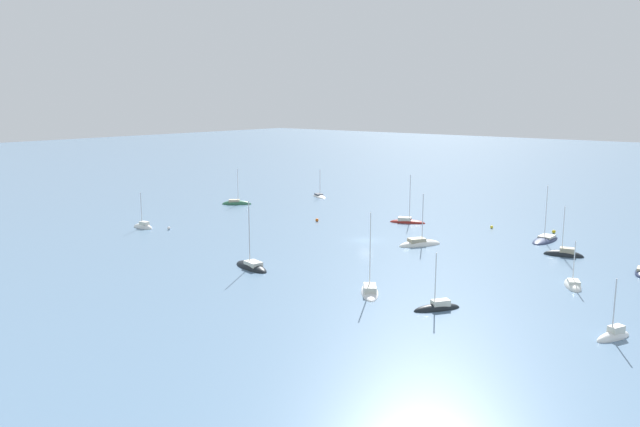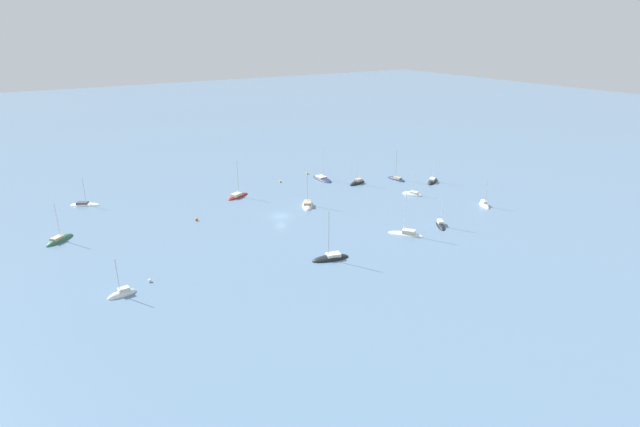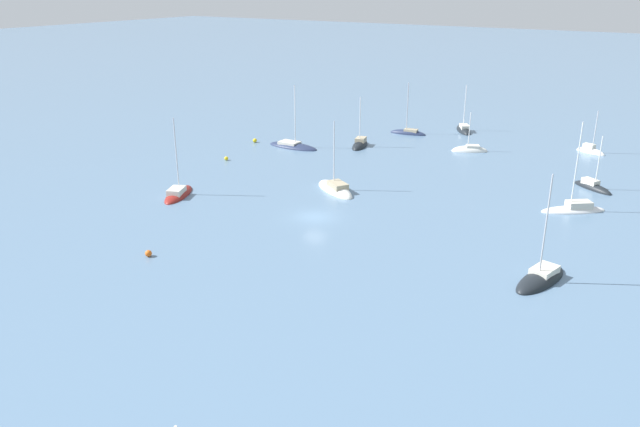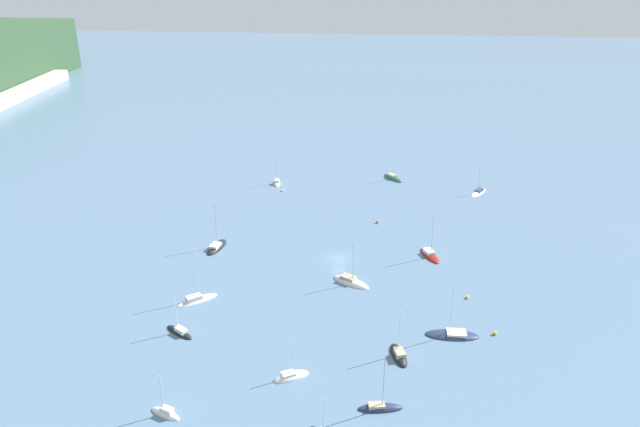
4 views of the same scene
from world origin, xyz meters
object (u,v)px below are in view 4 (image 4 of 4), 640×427
at_px(sailboat_6, 380,408).
at_px(sailboat_7, 452,335).
at_px(sailboat_9, 478,193).
at_px(mooring_buoy_0, 495,333).
at_px(sailboat_2, 291,377).
at_px(mooring_buoy_1, 467,297).
at_px(sailboat_3, 180,333).
at_px(sailboat_5, 430,256).
at_px(sailboat_1, 351,282).
at_px(sailboat_8, 197,300).
at_px(sailboat_10, 166,414).
at_px(sailboat_0, 277,183).
at_px(mooring_buoy_2, 378,222).
at_px(mooring_buoy_3, 282,190).
at_px(sailboat_13, 217,247).
at_px(sailboat_4, 393,179).
at_px(sailboat_11, 399,356).

distance_m(sailboat_6, sailboat_7, 21.54).
relative_size(sailboat_9, mooring_buoy_0, 11.22).
relative_size(sailboat_2, mooring_buoy_1, 12.11).
bearing_deg(sailboat_3, sailboat_5, -110.70).
bearing_deg(sailboat_6, mooring_buoy_0, 37.27).
xyz_separation_m(sailboat_1, sailboat_8, (-8.50, 27.00, 0.07)).
height_order(sailboat_10, mooring_buoy_1, sailboat_10).
xyz_separation_m(sailboat_0, sailboat_2, (-76.31, -13.55, -0.05)).
height_order(mooring_buoy_2, mooring_buoy_3, mooring_buoy_2).
bearing_deg(sailboat_7, sailboat_13, -30.83).
height_order(sailboat_5, sailboat_7, sailboat_7).
xyz_separation_m(sailboat_3, mooring_buoy_0, (4.01, -51.26, 0.22)).
bearing_deg(mooring_buoy_1, sailboat_4, 11.61).
relative_size(sailboat_10, mooring_buoy_0, 10.89).
relative_size(sailboat_5, mooring_buoy_3, 17.53).
xyz_separation_m(sailboat_5, sailboat_7, (-27.17, -1.63, -0.05)).
bearing_deg(sailboat_1, mooring_buoy_0, 0.13).
height_order(sailboat_4, sailboat_6, sailboat_6).
relative_size(sailboat_4, sailboat_6, 0.98).
height_order(mooring_buoy_0, mooring_buoy_1, mooring_buoy_0).
relative_size(sailboat_6, sailboat_9, 1.26).
bearing_deg(sailboat_1, sailboat_4, 111.64).
distance_m(sailboat_10, mooring_buoy_3, 80.51).
relative_size(sailboat_6, sailboat_8, 0.86).
bearing_deg(sailboat_10, sailboat_13, -61.40).
xyz_separation_m(sailboat_4, mooring_buoy_1, (-58.21, -11.96, 0.20)).
bearing_deg(mooring_buoy_1, sailboat_6, 152.37).
distance_m(sailboat_6, sailboat_8, 40.79).
distance_m(sailboat_3, sailboat_8, 9.86).
relative_size(sailboat_13, mooring_buoy_2, 16.61).
bearing_deg(sailboat_13, sailboat_6, -130.43).
distance_m(sailboat_7, mooring_buoy_1, 12.30).
xyz_separation_m(sailboat_6, mooring_buoy_3, (76.75, 24.40, 0.20)).
xyz_separation_m(sailboat_5, mooring_buoy_2, (14.76, 10.55, 0.20)).
bearing_deg(sailboat_10, sailboat_2, -127.03).
distance_m(sailboat_6, mooring_buoy_2, 60.01).
bearing_deg(sailboat_2, mooring_buoy_2, 49.31).
bearing_deg(sailboat_13, sailboat_4, -28.17).
relative_size(sailboat_0, sailboat_8, 0.71).
relative_size(sailboat_0, mooring_buoy_3, 13.22).
bearing_deg(sailboat_3, sailboat_0, -61.19).
height_order(sailboat_4, mooring_buoy_3, sailboat_4).
height_order(sailboat_8, sailboat_13, sailboat_8).
xyz_separation_m(sailboat_0, sailboat_4, (6.12, -30.18, -0.04)).
relative_size(sailboat_9, mooring_buoy_2, 11.52).
distance_m(sailboat_2, sailboat_8, 27.32).
bearing_deg(sailboat_13, mooring_buoy_3, -3.47).
distance_m(sailboat_11, mooring_buoy_2, 48.18).
bearing_deg(sailboat_7, sailboat_0, -59.11).
xyz_separation_m(sailboat_8, mooring_buoy_3, (51.92, -7.97, 0.13)).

